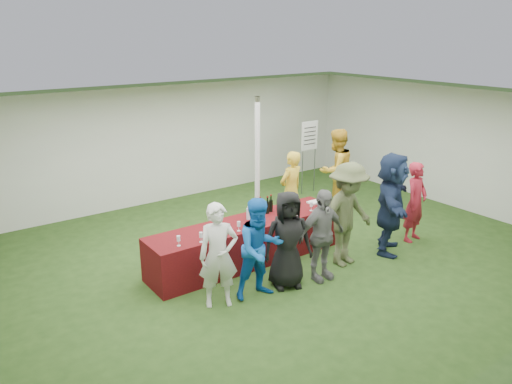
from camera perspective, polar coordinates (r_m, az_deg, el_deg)
ground at (r=9.10m, az=2.02°, el=-7.29°), size 60.00×60.00×0.00m
tent at (r=9.82m, az=0.15°, el=3.04°), size 10.00×10.00×10.00m
serving_table at (r=8.73m, az=-1.07°, el=-5.70°), size 3.60×0.80×0.75m
wine_bottles at (r=8.95m, az=1.22°, el=-1.69°), size 0.66×0.11×0.32m
wine_glasses at (r=8.23m, az=-1.45°, el=-3.56°), size 2.74×0.14×0.16m
water_bottle at (r=8.66m, az=-0.89°, el=-2.49°), size 0.07×0.07×0.23m
bar_towel at (r=9.56m, az=6.70°, el=-1.16°), size 0.25×0.18×0.03m
dump_bucket at (r=9.37m, az=7.97°, el=-1.13°), size 0.23×0.23×0.18m
wine_list_sign at (r=12.25m, az=6.12°, el=5.81°), size 0.50×0.03×1.80m
staff_pourer at (r=10.09m, az=4.01°, el=0.21°), size 0.64×0.48×1.61m
staff_back at (r=11.21m, az=9.10°, el=2.47°), size 0.93×0.73×1.85m
customer_0 at (r=7.27m, az=-4.31°, el=-7.27°), size 0.68×0.57×1.58m
customer_1 at (r=7.48m, az=0.46°, el=-6.50°), size 0.84×0.69×1.57m
customer_2 at (r=7.80m, az=3.62°, el=-5.47°), size 0.90×0.75×1.57m
customer_3 at (r=8.06m, az=7.49°, el=-4.93°), size 0.91×0.40×1.53m
customer_4 at (r=8.59m, az=10.40°, el=-2.57°), size 1.25×0.81×1.82m
customer_5 at (r=9.26m, az=15.18°, el=-1.25°), size 1.69×1.52×1.86m
customer_6 at (r=9.96m, az=17.76°, el=-1.09°), size 0.63×0.47×1.55m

